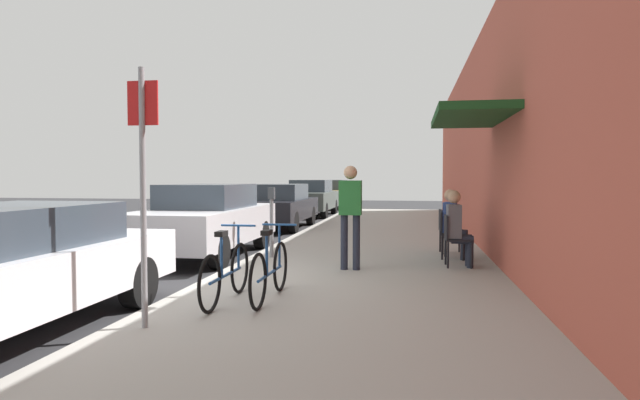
{
  "coord_description": "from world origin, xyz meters",
  "views": [
    {
      "loc": [
        3.03,
        -7.18,
        1.63
      ],
      "look_at": [
        0.71,
        6.4,
        1.04
      ],
      "focal_mm": 29.8,
      "sensor_mm": 36.0,
      "label": 1
    }
  ],
  "objects": [
    {
      "name": "ground_plane",
      "position": [
        0.0,
        0.0,
        0.0
      ],
      "size": [
        60.0,
        60.0,
        0.0
      ],
      "primitive_type": "plane",
      "color": "#2D2D30"
    },
    {
      "name": "sidewalk_slab",
      "position": [
        2.25,
        2.0,
        0.06
      ],
      "size": [
        4.5,
        32.0,
        0.12
      ],
      "primitive_type": "cube",
      "color": "#9E9B93",
      "rests_on": "ground_plane"
    },
    {
      "name": "building_facade",
      "position": [
        4.64,
        2.0,
        2.39
      ],
      "size": [
        1.4,
        32.0,
        4.78
      ],
      "color": "#BC5442",
      "rests_on": "ground_plane"
    },
    {
      "name": "parked_car_0",
      "position": [
        -1.1,
        -2.43,
        0.71
      ],
      "size": [
        1.8,
        4.4,
        1.34
      ],
      "color": "silver",
      "rests_on": "ground_plane"
    },
    {
      "name": "parked_car_1",
      "position": [
        -1.1,
        3.11,
        0.77
      ],
      "size": [
        1.8,
        4.4,
        1.49
      ],
      "color": "#B7B7BC",
      "rests_on": "ground_plane"
    },
    {
      "name": "parked_car_2",
      "position": [
        -1.1,
        9.17,
        0.73
      ],
      "size": [
        1.8,
        4.4,
        1.41
      ],
      "color": "black",
      "rests_on": "ground_plane"
    },
    {
      "name": "parked_car_3",
      "position": [
        -1.1,
        14.75,
        0.78
      ],
      "size": [
        1.8,
        4.4,
        1.52
      ],
      "color": "#47514C",
      "rests_on": "ground_plane"
    },
    {
      "name": "parked_car_4",
      "position": [
        -1.1,
        20.33,
        0.76
      ],
      "size": [
        1.8,
        4.4,
        1.49
      ],
      "color": "#A58433",
      "rests_on": "ground_plane"
    },
    {
      "name": "parking_meter",
      "position": [
        0.45,
        2.5,
        0.89
      ],
      "size": [
        0.12,
        0.1,
        1.32
      ],
      "color": "slate",
      "rests_on": "sidewalk_slab"
    },
    {
      "name": "street_sign",
      "position": [
        0.4,
        -2.27,
        1.64
      ],
      "size": [
        0.32,
        0.06,
        2.6
      ],
      "color": "gray",
      "rests_on": "sidewalk_slab"
    },
    {
      "name": "bicycle_0",
      "position": [
        1.33,
        -0.89,
        0.48
      ],
      "size": [
        0.46,
        1.71,
        0.9
      ],
      "color": "black",
      "rests_on": "sidewalk_slab"
    },
    {
      "name": "bicycle_1",
      "position": [
        0.84,
        -1.1,
        0.48
      ],
      "size": [
        0.46,
        1.71,
        0.9
      ],
      "color": "black",
      "rests_on": "sidewalk_slab"
    },
    {
      "name": "cafe_chair_0",
      "position": [
        3.76,
        2.0,
        0.62
      ],
      "size": [
        0.46,
        0.46,
        0.87
      ],
      "color": "black",
      "rests_on": "sidewalk_slab"
    },
    {
      "name": "seated_patron_0",
      "position": [
        3.82,
        2.0,
        0.82
      ],
      "size": [
        0.44,
        0.37,
        1.29
      ],
      "color": "#232838",
      "rests_on": "sidewalk_slab"
    },
    {
      "name": "cafe_chair_1",
      "position": [
        3.76,
        2.9,
        0.62
      ],
      "size": [
        0.52,
        0.52,
        0.87
      ],
      "color": "black",
      "rests_on": "sidewalk_slab"
    },
    {
      "name": "seated_patron_1",
      "position": [
        3.82,
        2.89,
        0.82
      ],
      "size": [
        0.48,
        0.43,
        1.29
      ],
      "color": "#232838",
      "rests_on": "sidewalk_slab"
    },
    {
      "name": "cafe_chair_2",
      "position": [
        3.76,
        3.59,
        0.62
      ],
      "size": [
        0.47,
        0.47,
        0.87
      ],
      "color": "black",
      "rests_on": "sidewalk_slab"
    },
    {
      "name": "pedestrian_standing",
      "position": [
        2.07,
        1.4,
        1.12
      ],
      "size": [
        0.36,
        0.22,
        1.7
      ],
      "color": "#232838",
      "rests_on": "sidewalk_slab"
    }
  ]
}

